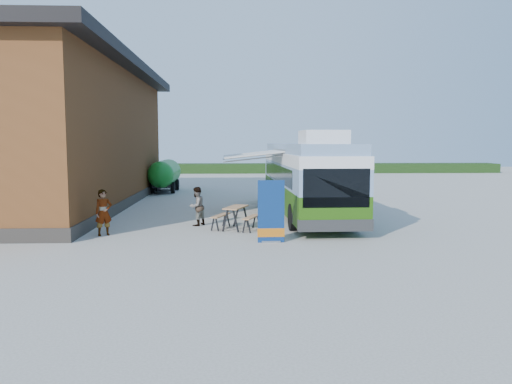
{
  "coord_description": "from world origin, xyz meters",
  "views": [
    {
      "loc": [
        -1.03,
        -16.57,
        3.33
      ],
      "look_at": [
        -0.18,
        2.74,
        1.4
      ],
      "focal_mm": 35.0,
      "sensor_mm": 36.0,
      "label": 1
    }
  ],
  "objects_px": {
    "bus": "(306,176)",
    "person_b": "(197,206)",
    "picnic_table": "(236,212)",
    "person_a": "(104,213)",
    "banner": "(271,217)",
    "slurry_tanker": "(165,174)"
  },
  "relations": [
    {
      "from": "bus",
      "to": "person_b",
      "type": "height_order",
      "value": "bus"
    },
    {
      "from": "picnic_table",
      "to": "person_a",
      "type": "xyz_separation_m",
      "value": [
        -4.73,
        -1.04,
        0.17
      ]
    },
    {
      "from": "bus",
      "to": "person_a",
      "type": "xyz_separation_m",
      "value": [
        -7.94,
        -4.78,
        -0.97
      ]
    },
    {
      "from": "person_a",
      "to": "person_b",
      "type": "xyz_separation_m",
      "value": [
        3.16,
        2.0,
        -0.05
      ]
    },
    {
      "from": "banner",
      "to": "picnic_table",
      "type": "height_order",
      "value": "banner"
    },
    {
      "from": "person_b",
      "to": "slurry_tanker",
      "type": "height_order",
      "value": "slurry_tanker"
    },
    {
      "from": "person_a",
      "to": "person_b",
      "type": "bearing_deg",
      "value": 0.44
    },
    {
      "from": "person_b",
      "to": "bus",
      "type": "bearing_deg",
      "value": 156.43
    },
    {
      "from": "bus",
      "to": "person_b",
      "type": "xyz_separation_m",
      "value": [
        -4.78,
        -2.78,
        -1.03
      ]
    },
    {
      "from": "picnic_table",
      "to": "person_a",
      "type": "distance_m",
      "value": 4.85
    },
    {
      "from": "banner",
      "to": "slurry_tanker",
      "type": "xyz_separation_m",
      "value": [
        -5.89,
        17.46,
        0.37
      ]
    },
    {
      "from": "picnic_table",
      "to": "person_b",
      "type": "bearing_deg",
      "value": 169.32
    },
    {
      "from": "banner",
      "to": "person_a",
      "type": "relative_size",
      "value": 1.26
    },
    {
      "from": "bus",
      "to": "picnic_table",
      "type": "distance_m",
      "value": 5.06
    },
    {
      "from": "bus",
      "to": "picnic_table",
      "type": "height_order",
      "value": "bus"
    },
    {
      "from": "bus",
      "to": "banner",
      "type": "xyz_separation_m",
      "value": [
        -2.05,
        -6.29,
        -0.95
      ]
    },
    {
      "from": "bus",
      "to": "banner",
      "type": "relative_size",
      "value": 5.93
    },
    {
      "from": "person_a",
      "to": "person_b",
      "type": "distance_m",
      "value": 3.74
    },
    {
      "from": "banner",
      "to": "person_a",
      "type": "bearing_deg",
      "value": 163.99
    },
    {
      "from": "banner",
      "to": "person_b",
      "type": "bearing_deg",
      "value": 126.18
    },
    {
      "from": "banner",
      "to": "person_b",
      "type": "xyz_separation_m",
      "value": [
        -2.72,
        3.51,
        -0.07
      ]
    },
    {
      "from": "bus",
      "to": "slurry_tanker",
      "type": "bearing_deg",
      "value": 123.77
    }
  ]
}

